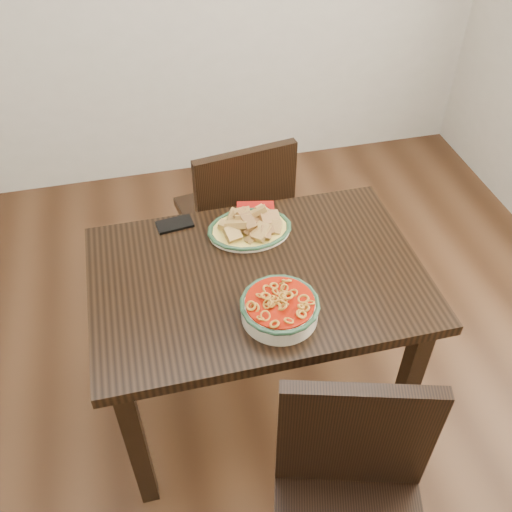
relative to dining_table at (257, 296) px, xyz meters
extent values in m
plane|color=#341E10|center=(-0.03, 0.01, -0.64)|extent=(3.50, 3.50, 0.00)
cube|color=black|center=(0.00, 0.00, 0.09)|extent=(1.09, 0.73, 0.04)
cube|color=black|center=(-0.47, -0.29, -0.28)|extent=(0.06, 0.06, 0.71)
cube|color=black|center=(0.47, -0.29, -0.28)|extent=(0.06, 0.06, 0.71)
cube|color=black|center=(-0.47, 0.29, -0.28)|extent=(0.06, 0.06, 0.71)
cube|color=black|center=(0.47, 0.29, -0.28)|extent=(0.06, 0.06, 0.71)
cube|color=black|center=(0.05, 0.69, -0.21)|extent=(0.48, 0.48, 0.04)
cube|color=black|center=(0.19, 0.89, -0.43)|extent=(0.04, 0.04, 0.41)
cube|color=black|center=(-0.15, 0.84, -0.43)|extent=(0.04, 0.04, 0.41)
cube|color=black|center=(0.24, 0.55, -0.43)|extent=(0.04, 0.04, 0.41)
cube|color=black|center=(-0.09, 0.50, -0.43)|extent=(0.04, 0.04, 0.41)
cube|color=black|center=(0.08, 0.51, 0.03)|extent=(0.42, 0.10, 0.44)
cube|color=black|center=(0.13, -0.59, 0.03)|extent=(0.41, 0.15, 0.44)
ellipsoid|color=beige|center=(0.02, 0.21, 0.12)|extent=(0.29, 0.22, 0.02)
ellipsoid|color=#E0C64E|center=(0.02, 0.21, 0.13)|extent=(0.28, 0.21, 0.01)
torus|color=#1B3D24|center=(0.02, 0.21, 0.13)|extent=(0.23, 0.23, 0.01)
cylinder|color=beige|center=(0.02, -0.19, 0.14)|extent=(0.23, 0.23, 0.06)
torus|color=#1A3B26|center=(0.02, -0.19, 0.17)|extent=(0.24, 0.24, 0.02)
cylinder|color=#961506|center=(0.02, -0.19, 0.17)|extent=(0.21, 0.21, 0.01)
cube|color=black|center=(-0.23, 0.31, 0.12)|extent=(0.14, 0.08, 0.01)
cube|color=#9A110B|center=(0.07, 0.31, 0.12)|extent=(0.16, 0.14, 0.01)
camera|label=1|loc=(-0.32, -1.29, 1.43)|focal=40.00mm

